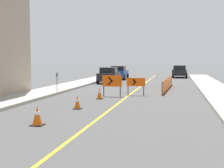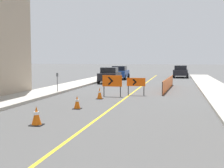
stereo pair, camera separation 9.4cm
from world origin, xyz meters
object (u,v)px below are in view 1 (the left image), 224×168
Objects in this scene: traffic_cone_farthest at (100,93)px; parked_car_curb_far at (180,71)px; traffic_cone_fifth at (77,102)px; arrow_barricade_primary at (112,82)px; arrow_barricade_secondary at (136,83)px; parked_car_curb_mid at (119,73)px; traffic_cone_fourth at (37,116)px; parking_meter_far_curb at (57,78)px; parked_car_curb_near at (109,75)px.

parked_car_curb_far is (4.96, 23.65, 0.45)m from traffic_cone_farthest.
parked_car_curb_far reaches higher than traffic_cone_fifth.
arrow_barricade_primary is at bearing 70.70° from traffic_cone_farthest.
arrow_barricade_secondary is at bearing 71.72° from traffic_cone_fifth.
traffic_cone_farthest is 0.51× the size of arrow_barricade_primary.
arrow_barricade_secondary is at bearing -96.31° from parked_car_curb_far.
parked_car_curb_mid reaches higher than traffic_cone_fifth.
parked_car_curb_mid is at bearing 95.37° from traffic_cone_fifth.
traffic_cone_farthest is 0.16× the size of parked_car_curb_far.
parked_car_curb_mid is (-2.26, 18.66, 0.45)m from traffic_cone_farthest.
parked_car_curb_far is at bearing 33.01° from parked_car_curb_mid.
arrow_barricade_secondary reaches higher than traffic_cone_fourth.
traffic_cone_farthest reaches higher than traffic_cone_fifth.
traffic_cone_fourth is at bearing -87.63° from parked_car_curb_mid.
traffic_cone_fifth is (0.26, 3.91, -0.03)m from traffic_cone_fourth.
parked_car_curb_mid reaches higher than parking_meter_far_curb.
parked_car_curb_mid is at bearing 94.02° from traffic_cone_fourth.
traffic_cone_farthest is at bearing -100.03° from parked_car_curb_far.
arrow_barricade_secondary is 5.63m from parking_meter_far_curb.
parked_car_curb_far is (4.48, 22.27, -0.17)m from arrow_barricade_primary.
traffic_cone_fifth is 0.53× the size of arrow_barricade_secondary.
parking_meter_far_curb reaches higher than arrow_barricade_primary.
parked_car_curb_far is at bearing 79.51° from traffic_cone_fifth.
traffic_cone_fourth is at bearing -92.91° from traffic_cone_farthest.
traffic_cone_fourth is 20.54m from parked_car_curb_near.
arrow_barricade_primary reaches higher than traffic_cone_farthest.
parked_car_curb_far is (7.22, 4.99, 0.00)m from parked_car_curb_mid.
traffic_cone_fifth is 3.90m from traffic_cone_farthest.
traffic_cone_fourth is 9.25m from arrow_barricade_primary.
parked_car_curb_far is at bearing 67.75° from parking_meter_far_curb.
parked_car_curb_mid reaches higher than arrow_barricade_primary.
arrow_barricade_secondary is (2.05, 6.21, 0.52)m from traffic_cone_fifth.
traffic_cone_fifth is at bearing -98.67° from parked_car_curb_far.
parked_car_curb_mid is (-1.86, 26.46, 0.45)m from traffic_cone_fourth.
parking_meter_far_curb is at bearing 107.92° from traffic_cone_fourth.
arrow_barricade_secondary is at bearing 77.13° from traffic_cone_fourth.
parked_car_curb_mid is 3.33× the size of parking_meter_far_curb.
parked_car_curb_far is at bearing 80.33° from traffic_cone_fourth.
arrow_barricade_primary is 11.58m from parked_car_curb_near.
traffic_cone_fifth is 6.56m from arrow_barricade_secondary.
arrow_barricade_primary is at bearing -79.71° from parked_car_curb_near.
parked_car_curb_mid is 8.78m from parked_car_curb_far.
traffic_cone_fifth is at bearing -86.28° from parked_car_curb_mid.
parked_car_curb_far is 3.33× the size of parking_meter_far_curb.
parked_car_curb_near is (-2.16, 12.65, 0.45)m from traffic_cone_farthest.
traffic_cone_fourth is at bearing -93.79° from traffic_cone_fifth.
arrow_barricade_secondary is 0.28× the size of parked_car_curb_near.
traffic_cone_fifth is 0.15× the size of parked_car_curb_near.
parked_car_curb_mid reaches higher than traffic_cone_fourth.
parked_car_curb_far is (5.36, 31.46, 0.45)m from traffic_cone_fourth.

